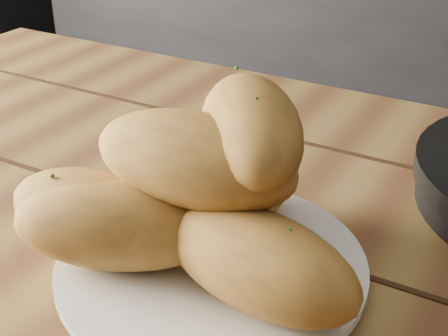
# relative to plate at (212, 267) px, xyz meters

# --- Properties ---
(plate) EXTENTS (0.25, 0.25, 0.02)m
(plate) POSITION_rel_plate_xyz_m (0.00, 0.00, 0.00)
(plate) COLOR white
(plate) RESTS_ON table
(bread_rolls) EXTENTS (0.30, 0.24, 0.14)m
(bread_rolls) POSITION_rel_plate_xyz_m (-0.01, -0.00, 0.06)
(bread_rolls) COLOR #BE8135
(bread_rolls) RESTS_ON plate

